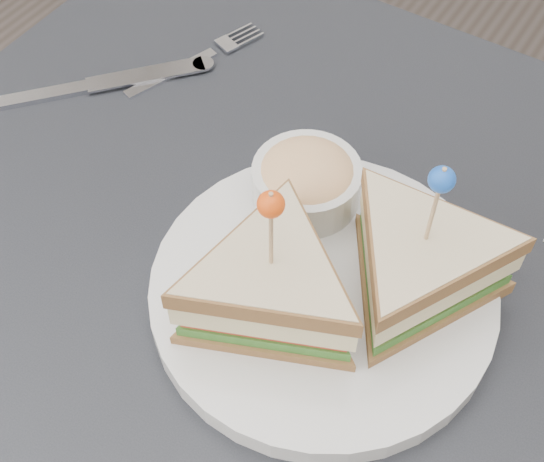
{
  "coord_description": "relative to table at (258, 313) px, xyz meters",
  "views": [
    {
      "loc": [
        0.21,
        -0.31,
        1.3
      ],
      "look_at": [
        0.01,
        0.01,
        0.8
      ],
      "focal_mm": 50.0,
      "sensor_mm": 36.0,
      "label": 1
    }
  ],
  "objects": [
    {
      "name": "cutlery_fork",
      "position": [
        -0.2,
        0.2,
        0.08
      ],
      "size": [
        0.08,
        0.17,
        0.01
      ],
      "rotation": [
        0.0,
        0.0,
        -0.33
      ],
      "color": "silver",
      "rests_on": "table"
    },
    {
      "name": "table",
      "position": [
        0.0,
        0.0,
        0.0
      ],
      "size": [
        0.8,
        0.8,
        0.75
      ],
      "color": "black",
      "rests_on": "ground"
    },
    {
      "name": "plate_meal",
      "position": [
        0.07,
        0.01,
        0.12
      ],
      "size": [
        0.34,
        0.33,
        0.17
      ],
      "rotation": [
        0.0,
        0.0,
        -0.13
      ],
      "color": "silver",
      "rests_on": "table"
    },
    {
      "name": "cutlery_knife",
      "position": [
        -0.27,
        0.1,
        0.08
      ],
      "size": [
        0.17,
        0.19,
        0.01
      ],
      "rotation": [
        0.0,
        0.0,
        -0.72
      ],
      "color": "silver",
      "rests_on": "table"
    }
  ]
}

